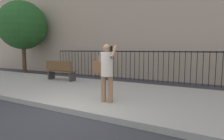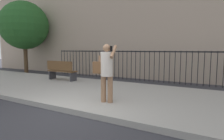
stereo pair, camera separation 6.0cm
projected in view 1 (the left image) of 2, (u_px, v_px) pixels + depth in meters
name	position (u px, v px, depth m)	size (l,w,h in m)	color
ground_plane	(69.00, 114.00, 4.95)	(60.00, 60.00, 0.00)	#333338
sidewalk	(111.00, 94.00, 6.85)	(28.00, 4.40, 0.15)	#9E9B93
iron_fence	(146.00, 62.00, 9.96)	(12.03, 0.04, 1.60)	black
pedestrian_on_phone	(106.00, 69.00, 5.44)	(0.70, 0.50, 1.66)	#936B4C
street_bench	(60.00, 70.00, 9.40)	(1.60, 0.45, 0.95)	brown
street_tree_near	(23.00, 25.00, 13.25)	(3.30, 3.30, 4.96)	#4C3823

